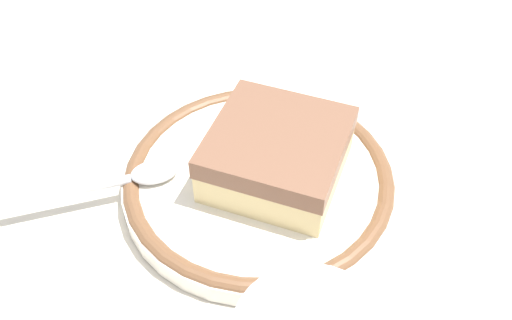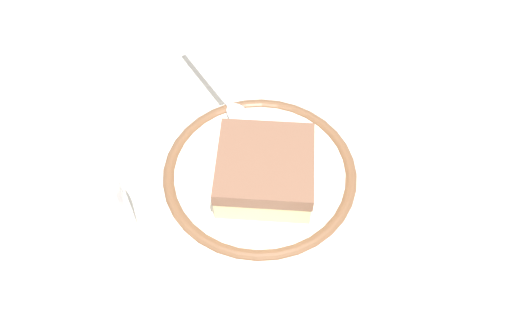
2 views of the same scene
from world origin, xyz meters
name	(u,v)px [view 2 (image 2 of 2)]	position (x,y,z in m)	size (l,w,h in m)	color
ground_plane	(256,196)	(0.00, 0.00, 0.00)	(2.40, 2.40, 0.00)	#B7B2A8
placemat	(256,196)	(0.00, 0.00, 0.00)	(0.50, 0.42, 0.00)	beige
plate	(256,174)	(0.02, 0.00, 0.01)	(0.20, 0.20, 0.02)	silver
cake_slice	(265,170)	(0.01, -0.01, 0.04)	(0.11, 0.11, 0.04)	beige
spoon	(225,98)	(0.11, 0.06, 0.02)	(0.11, 0.12, 0.01)	silver
cup	(91,218)	(-0.08, 0.14, 0.04)	(0.07, 0.07, 0.10)	silver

